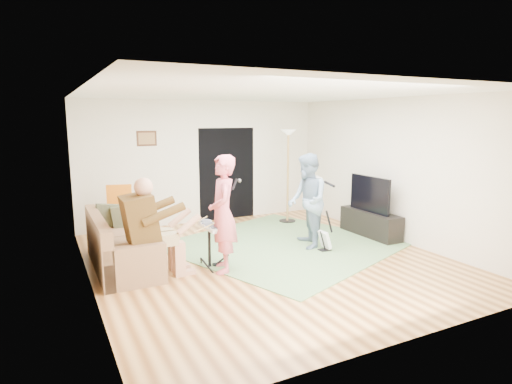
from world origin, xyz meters
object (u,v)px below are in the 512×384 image
Objects in this scene: drum_kit at (209,248)px; television at (370,194)px; singer at (223,214)px; tv_cabinet at (370,224)px; torchiere_lamp at (288,159)px; sofa at (117,250)px; guitar_spare at (325,240)px; guitarist at (307,201)px; dining_chair at (119,225)px.

drum_kit is 0.68× the size of television.
singer is 3.46m from tv_cabinet.
singer is at bearing -137.95° from torchiere_lamp.
guitar_spare is (3.41, -0.79, -0.07)m from sofa.
singer is at bearing -55.74° from guitarist.
tv_cabinet is (4.55, -1.58, -0.14)m from dining_chair.
guitarist is 2.00m from torchiere_lamp.
guitarist is 0.83× the size of torchiere_lamp.
singer is at bearing -31.81° from sofa.
television is (0.82, -1.75, -0.57)m from torchiere_lamp.
sofa is 1.45m from drum_kit.
drum_kit is at bearing -132.75° from singer.
singer is at bearing -46.07° from dining_chair.
guitar_spare is 2.52m from torchiere_lamp.
television is at bearing 4.40° from drum_kit.
guitarist is at bearing -178.21° from tv_cabinet.
torchiere_lamp is at bearing 76.48° from guitar_spare.
television reaches higher than drum_kit.
sofa is 1.17× the size of singer.
guitar_spare is at bearing -3.70° from drum_kit.
guitarist reaches higher than dining_chair.
drum_kit is at bearing -175.66° from tv_cabinet.
guitar_spare is at bearing -163.80° from tv_cabinet.
torchiere_lamp is at bearing 16.76° from dining_chair.
guitarist is 1.22× the size of tv_cabinet.
guitarist is (1.96, 0.22, 0.54)m from drum_kit.
torchiere_lamp is at bearing 179.67° from guitarist.
television reaches higher than tv_cabinet.
tv_cabinet is at bearing -4.98° from dining_chair.
guitarist is 3.45m from dining_chair.
sofa is at bearing 167.00° from guitar_spare.
singer is 3.40m from torchiere_lamp.
torchiere_lamp reaches higher than dining_chair.
sofa is 2.87× the size of guitar_spare.
singer is 2.45m from dining_chair.
sofa is 1.01× the size of torchiere_lamp.
guitar_spare is at bearing -13.00° from sofa.
sofa is at bearing -87.14° from dining_chair.
guitarist is at bearing -7.58° from sofa.
guitarist is at bearing -178.15° from television.
drum_kit is (1.29, -0.65, 0.03)m from sofa.
torchiere_lamp reaches higher than guitar_spare.
torchiere_lamp is 2.27m from tv_cabinet.
guitarist is (3.25, -0.43, 0.57)m from sofa.
singer is 3.35m from television.
tv_cabinet is (3.50, 0.27, -0.06)m from drum_kit.
guitarist reaches higher than tv_cabinet.
tv_cabinet is 1.33× the size of television.
torchiere_lamp reaches higher than singer.
sofa is 1.49× the size of tv_cabinet.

